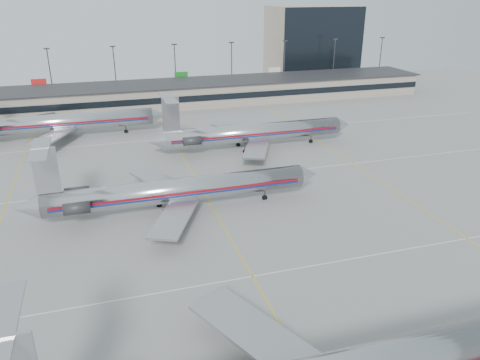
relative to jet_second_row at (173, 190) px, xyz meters
name	(u,v)px	position (x,y,z in m)	size (l,w,h in m)	color
ground	(285,333)	(5.74, -29.55, -3.39)	(260.00, 260.00, 0.00)	gray
apron_markings	(252,276)	(5.74, -19.55, -3.38)	(160.00, 0.15, 0.02)	silver
terminal	(153,95)	(5.74, 68.42, -0.23)	(162.00, 17.00, 6.25)	gray
light_mast_row	(146,68)	(5.74, 82.45, 5.19)	(163.60, 0.40, 15.28)	#38383D
distant_building	(312,42)	(67.74, 98.45, 9.11)	(30.00, 20.00, 25.00)	tan
jet_second_row	(173,190)	(0.00, 0.00, 0.00)	(44.60, 26.26, 11.67)	#BABABF
jet_third_row	(251,133)	(20.03, 24.49, 0.07)	(43.61, 26.83, 11.92)	#BABABF
jet_back_row	(58,122)	(-17.90, 43.80, 0.23)	(45.57, 28.03, 12.46)	#BABABF
belt_loader	(425,350)	(16.59, -35.99, -2.73)	(4.77, 2.39, 2.44)	#9E9E9E
ramp_worker_near	(436,360)	(16.53, -37.45, -2.55)	(0.61, 0.40, 1.67)	#C1F116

